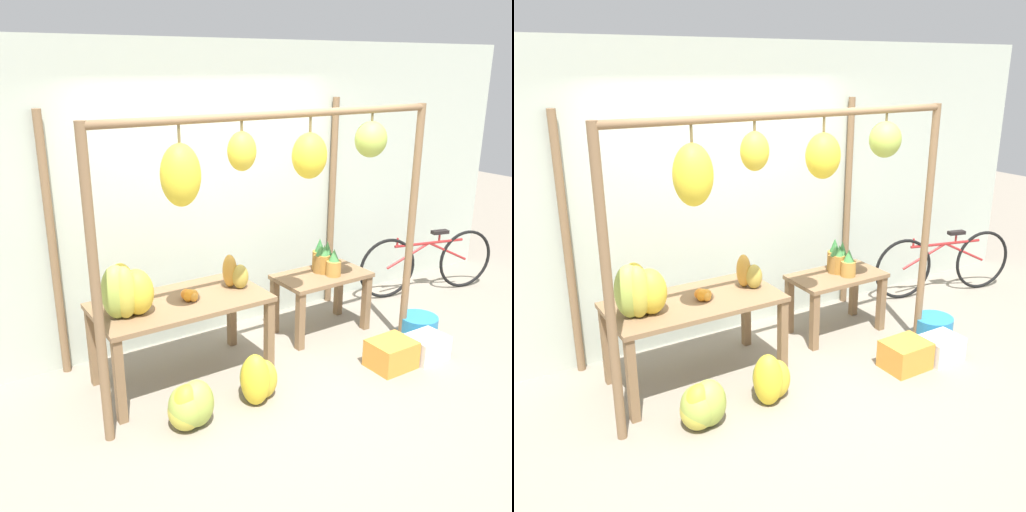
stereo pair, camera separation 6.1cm
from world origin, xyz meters
TOP-DOWN VIEW (x-y plane):
  - ground_plane at (0.00, 0.00)m, footprint 20.00×20.00m
  - shop_wall_back at (0.00, 1.43)m, footprint 8.00×0.08m
  - stall_awning at (-0.03, 0.37)m, footprint 3.03×1.31m
  - display_table_main at (-0.66, 0.67)m, footprint 1.44×0.74m
  - display_table_side at (0.92, 0.78)m, footprint 0.93×0.53m
  - banana_pile_on_table at (-1.14, 0.62)m, footprint 0.46×0.42m
  - orange_pile at (-0.60, 0.63)m, footprint 0.14×0.15m
  - pineapple_cluster at (0.97, 0.80)m, footprint 0.20×0.36m
  - banana_pile_ground_left at (-0.93, 0.01)m, footprint 0.42×0.37m
  - banana_pile_ground_right at (-0.30, 0.06)m, footprint 0.39×0.42m
  - fruit_crate_white at (0.99, -0.15)m, footprint 0.39×0.32m
  - blue_bucket at (1.63, 0.13)m, footprint 0.37×0.37m
  - parked_bicycle at (2.62, 0.92)m, footprint 1.73×0.47m
  - papaya_pile at (-0.15, 0.69)m, footprint 0.23×0.27m
  - fruit_crate_purple at (1.37, -0.20)m, footprint 0.35×0.29m

SIDE VIEW (x-z plane):
  - ground_plane at x=0.00m, z-range 0.00..0.00m
  - fruit_crate_purple at x=1.37m, z-range 0.00..0.23m
  - blue_bucket at x=1.63m, z-range 0.00..0.23m
  - fruit_crate_white at x=0.99m, z-range 0.00..0.25m
  - banana_pile_ground_left at x=-0.93m, z-range -0.01..0.36m
  - banana_pile_ground_right at x=-0.30m, z-range -0.03..0.41m
  - parked_bicycle at x=2.62m, z-range 0.00..0.75m
  - display_table_side at x=0.92m, z-range 0.17..0.79m
  - display_table_main at x=-0.66m, z-range 0.26..0.99m
  - pineapple_cluster at x=0.97m, z-range 0.58..0.90m
  - orange_pile at x=-0.60m, z-range 0.73..0.82m
  - papaya_pile at x=-0.15m, z-range 0.72..1.01m
  - banana_pile_on_table at x=-1.14m, z-range 0.72..1.15m
  - shop_wall_back at x=0.00m, z-range 0.00..2.80m
  - stall_awning at x=-0.03m, z-range 0.57..2.83m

